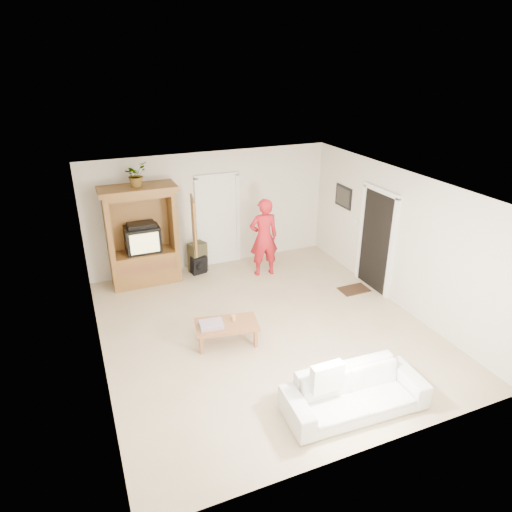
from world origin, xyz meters
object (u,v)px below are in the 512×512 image
(armoire, at_px, (144,242))
(coffee_table, at_px, (227,326))
(sofa, at_px, (355,393))
(man, at_px, (264,237))

(armoire, bearing_deg, coffee_table, -73.96)
(sofa, height_order, coffee_table, sofa)
(armoire, distance_m, sofa, 5.38)
(armoire, relative_size, man, 1.21)
(man, bearing_deg, armoire, -8.54)
(sofa, bearing_deg, armoire, 113.59)
(sofa, bearing_deg, coffee_table, 119.40)
(coffee_table, bearing_deg, armoire, 116.47)
(armoire, height_order, man, armoire)
(man, bearing_deg, sofa, 88.97)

